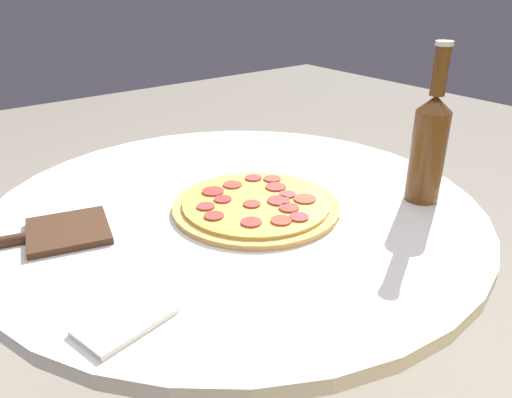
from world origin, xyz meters
The scene contains 5 objects.
table centered at (0.00, 0.00, 0.58)m, with size 0.93×0.93×0.72m.
pizza centered at (-0.02, 0.04, 0.73)m, with size 0.31×0.31×0.02m.
beer_bottle centered at (-0.30, 0.21, 0.83)m, with size 0.06×0.06×0.30m.
pizza_paddle centered at (0.32, -0.08, 0.73)m, with size 0.26×0.16×0.02m.
napkin centered at (0.32, 0.20, 0.72)m, with size 0.13×0.09×0.01m.
Camera 1 is at (0.50, 0.71, 1.14)m, focal length 35.00 mm.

